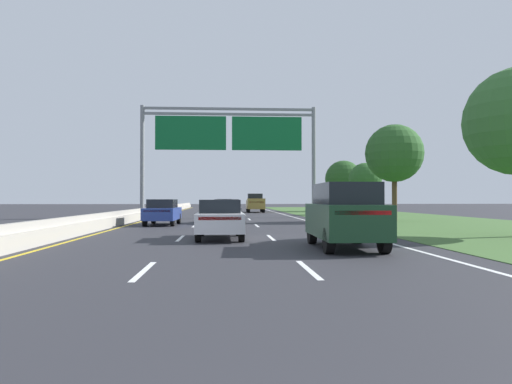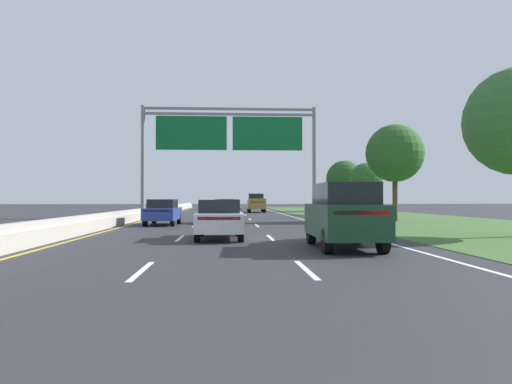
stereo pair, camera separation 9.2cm
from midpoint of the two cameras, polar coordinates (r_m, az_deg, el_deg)
ground_plane at (r=35.61m, az=-3.64°, el=-3.36°), size 220.00×220.00×0.00m
lane_striping at (r=35.16m, az=-3.64°, el=-3.39°), size 11.96×106.00×0.01m
grass_verge_right at (r=38.25m, az=17.79°, el=-3.14°), size 14.00×110.00×0.02m
median_barrier_concrete at (r=36.21m, az=-14.15°, el=-2.74°), size 0.60×110.00×0.85m
overhead_sign_gantry at (r=42.26m, az=-3.22°, el=6.26°), size 15.06×0.42×9.54m
pickup_truck_gold at (r=57.63m, az=-0.13°, el=-1.30°), size 2.05×5.42×2.20m
car_grey_centre_lane_sedan at (r=32.58m, az=-3.54°, el=-2.17°), size 1.88×4.43×1.57m
car_white_centre_lane_sedan at (r=19.70m, az=-4.34°, el=-3.09°), size 1.85×4.41×1.57m
car_navy_centre_lane_sedan at (r=52.68m, az=-3.73°, el=-1.63°), size 1.85×4.41×1.57m
car_blue_left_lane_sedan at (r=30.53m, az=-10.89°, el=-2.25°), size 1.93×4.44×1.57m
car_darkgreen_right_lane_suv at (r=16.15m, az=10.12°, el=-2.59°), size 2.01×4.74×2.11m
roadside_tree_mid at (r=36.09m, az=15.71°, el=4.33°), size 4.08×4.08×6.86m
roadside_tree_far at (r=50.28m, az=12.54°, el=1.45°), size 3.28×3.28×5.20m
roadside_tree_distant at (r=62.57m, az=10.10°, el=1.51°), size 4.62×4.62×6.40m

